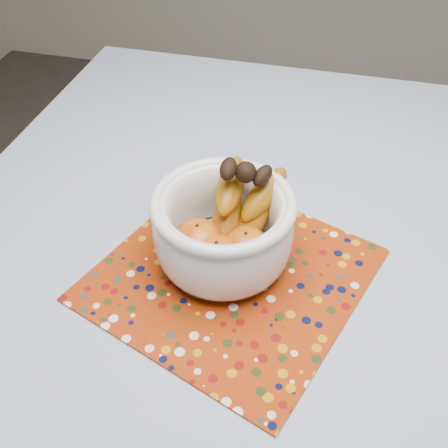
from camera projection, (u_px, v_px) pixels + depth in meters
The scene contains 4 objects.
table at pixel (292, 271), 1.00m from camera, with size 1.20×1.20×0.75m.
tablecloth at pixel (296, 241), 0.95m from camera, with size 1.32×1.32×0.01m, color slate.
placemat at pixel (231, 274), 0.88m from camera, with size 0.40×0.40×0.00m, color maroon.
fruit_bowl at pixel (229, 225), 0.84m from camera, with size 0.24×0.25×0.20m.
Camera 1 is at (0.04, -0.68, 1.42)m, focal length 42.00 mm.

